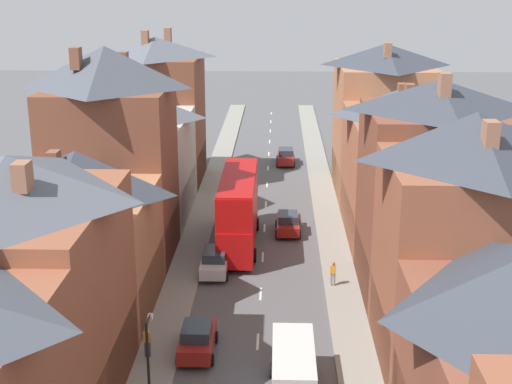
# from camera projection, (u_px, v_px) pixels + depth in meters

# --- Properties ---
(pavement_left) EXTENTS (2.20, 104.00, 0.14)m
(pavement_left) POSITION_uv_depth(u_px,v_px,m) (202.00, 218.00, 57.59)
(pavement_left) COLOR gray
(pavement_left) RESTS_ON ground
(pavement_right) EXTENTS (2.20, 104.00, 0.14)m
(pavement_right) POSITION_uv_depth(u_px,v_px,m) (328.00, 219.00, 57.28)
(pavement_right) COLOR gray
(pavement_right) RESTS_ON ground
(centre_line_dashes) EXTENTS (0.14, 97.80, 0.01)m
(centre_line_dashes) POSITION_uv_depth(u_px,v_px,m) (264.00, 228.00, 55.54)
(centre_line_dashes) COLOR silver
(centre_line_dashes) RESTS_ON ground
(terrace_row_left) EXTENTS (8.00, 66.64, 14.58)m
(terrace_row_left) POSITION_uv_depth(u_px,v_px,m) (72.00, 222.00, 38.78)
(terrace_row_left) COLOR #BCB7A8
(terrace_row_left) RESTS_ON ground
(terrace_row_right) EXTENTS (8.00, 62.27, 13.80)m
(terrace_row_right) POSITION_uv_depth(u_px,v_px,m) (445.00, 221.00, 38.94)
(terrace_row_right) COLOR #935138
(terrace_row_right) RESTS_ON ground
(double_decker_bus_lead) EXTENTS (2.74, 10.80, 5.30)m
(double_decker_bus_lead) POSITION_uv_depth(u_px,v_px,m) (238.00, 209.00, 51.04)
(double_decker_bus_lead) COLOR #B70F0F
(double_decker_bus_lead) RESTS_ON ground
(car_near_blue) EXTENTS (1.90, 4.10, 1.69)m
(car_near_blue) POSITION_uv_depth(u_px,v_px,m) (286.00, 156.00, 73.96)
(car_near_blue) COLOR maroon
(car_near_blue) RESTS_ON ground
(car_near_silver) EXTENTS (1.90, 4.39, 1.68)m
(car_near_silver) POSITION_uv_depth(u_px,v_px,m) (215.00, 261.00, 47.00)
(car_near_silver) COLOR silver
(car_near_silver) RESTS_ON ground
(car_mid_black) EXTENTS (1.90, 3.82, 1.71)m
(car_mid_black) POSITION_uv_depth(u_px,v_px,m) (197.00, 339.00, 36.87)
(car_mid_black) COLOR maroon
(car_mid_black) RESTS_ON ground
(car_mid_white) EXTENTS (1.90, 3.92, 1.64)m
(car_mid_white) POSITION_uv_depth(u_px,v_px,m) (288.00, 223.00, 54.20)
(car_mid_white) COLOR maroon
(car_mid_white) RESTS_ON ground
(delivery_van) EXTENTS (2.20, 5.20, 2.41)m
(delivery_van) POSITION_uv_depth(u_px,v_px,m) (293.00, 370.00, 33.10)
(delivery_van) COLOR silver
(delivery_van) RESTS_ON ground
(pedestrian_mid_left) EXTENTS (0.36, 0.22, 1.61)m
(pedestrian_mid_left) POSITION_uv_depth(u_px,v_px,m) (147.00, 341.00, 36.33)
(pedestrian_mid_left) COLOR #3D4256
(pedestrian_mid_left) RESTS_ON pavement_left
(pedestrian_mid_right) EXTENTS (0.36, 0.22, 1.61)m
(pedestrian_mid_right) POSITION_uv_depth(u_px,v_px,m) (333.00, 272.00, 44.67)
(pedestrian_mid_right) COLOR gray
(pedestrian_mid_right) RESTS_ON pavement_right
(street_lamp) EXTENTS (0.20, 1.12, 5.50)m
(street_lamp) POSITION_uv_depth(u_px,v_px,m) (149.00, 371.00, 29.44)
(street_lamp) COLOR black
(street_lamp) RESTS_ON ground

